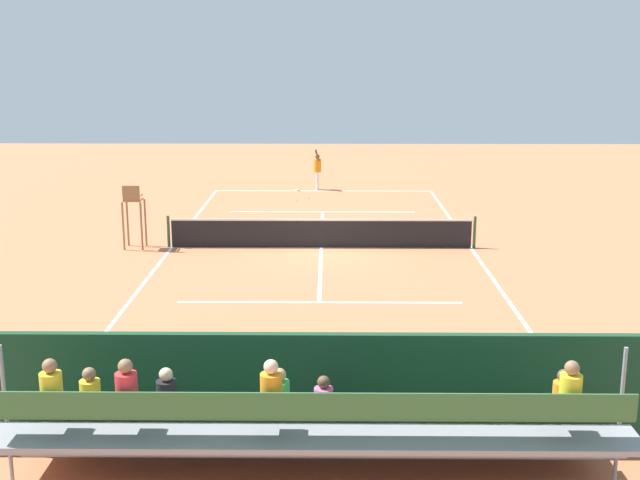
{
  "coord_description": "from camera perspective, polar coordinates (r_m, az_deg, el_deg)",
  "views": [
    {
      "loc": [
        -0.23,
        26.57,
        6.54
      ],
      "look_at": [
        0.0,
        4.0,
        1.2
      ],
      "focal_mm": 45.96,
      "sensor_mm": 36.0,
      "label": 1
    }
  ],
  "objects": [
    {
      "name": "umpire_chair",
      "position": [
        27.67,
        -12.87,
        2.09
      ],
      "size": [
        0.67,
        0.67,
        2.14
      ],
      "color": "olive",
      "rests_on": "ground"
    },
    {
      "name": "bleacher_stand",
      "position": [
        12.47,
        -0.94,
        -13.13
      ],
      "size": [
        9.06,
        2.4,
        2.48
      ],
      "color": "gray",
      "rests_on": "ground"
    },
    {
      "name": "tennis_racket",
      "position": [
        38.34,
        -1.66,
        3.51
      ],
      "size": [
        0.42,
        0.57,
        0.03
      ],
      "color": "black",
      "rests_on": "ground"
    },
    {
      "name": "court_line_markings",
      "position": [
        27.39,
        0.09,
        -0.49
      ],
      "size": [
        10.1,
        22.2,
        0.01
      ],
      "color": "white",
      "rests_on": "ground"
    },
    {
      "name": "tennis_ball_near",
      "position": [
        36.23,
        -0.79,
        2.96
      ],
      "size": [
        0.07,
        0.07,
        0.07
      ],
      "primitive_type": "sphere",
      "color": "#CCDB33",
      "rests_on": "ground"
    },
    {
      "name": "equipment_bag",
      "position": [
        14.72,
        7.32,
        -12.4
      ],
      "size": [
        0.9,
        0.36,
        0.36
      ],
      "primitive_type": "cube",
      "color": "#B22D2D",
      "rests_on": "ground"
    },
    {
      "name": "ground_plane",
      "position": [
        27.36,
        0.09,
        -0.52
      ],
      "size": [
        60.0,
        60.0,
        0.0
      ],
      "primitive_type": "plane",
      "color": "#CC7047"
    },
    {
      "name": "tennis_player",
      "position": [
        38.32,
        -0.18,
        5.02
      ],
      "size": [
        0.36,
        0.53,
        1.93
      ],
      "color": "white",
      "rests_on": "ground"
    },
    {
      "name": "backdrop_wall",
      "position": [
        13.73,
        -0.44,
        -10.47
      ],
      "size": [
        18.0,
        0.16,
        2.0
      ],
      "primitive_type": "cube",
      "color": "#194228",
      "rests_on": "ground"
    },
    {
      "name": "tennis_ball_far",
      "position": [
        35.81,
        -1.66,
        2.83
      ],
      "size": [
        0.07,
        0.07,
        0.07
      ],
      "primitive_type": "sphere",
      "color": "#CCDB33",
      "rests_on": "ground"
    },
    {
      "name": "courtside_bench",
      "position": [
        14.93,
        13.33,
        -10.67
      ],
      "size": [
        1.8,
        0.4,
        0.93
      ],
      "color": "#33383D",
      "rests_on": "ground"
    },
    {
      "name": "tennis_net",
      "position": [
        27.24,
        0.09,
        0.51
      ],
      "size": [
        10.3,
        0.1,
        1.07
      ],
      "color": "black",
      "rests_on": "ground"
    }
  ]
}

